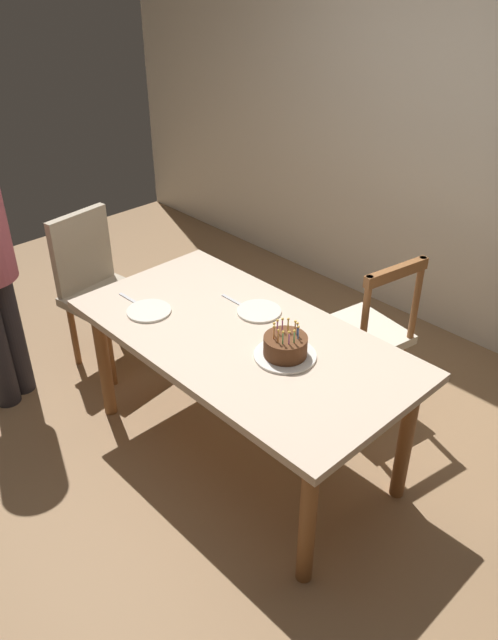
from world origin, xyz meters
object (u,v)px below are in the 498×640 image
(birthday_cake, at_px, (285,348))
(plate_far_side, at_px, (259,311))
(dining_table, at_px, (242,350))
(chair_spindle_back, at_px, (363,335))
(chair_upholstered, at_px, (97,283))
(plate_near_celebrant, at_px, (149,311))

(birthday_cake, height_order, plate_far_side, birthday_cake)
(dining_table, bearing_deg, plate_far_side, 113.16)
(plate_far_side, xyz_separation_m, chair_spindle_back, (0.25, 0.55, -0.28))
(dining_table, height_order, plate_far_side, plate_far_side)
(dining_table, relative_size, plate_far_side, 7.63)
(chair_upholstered, bearing_deg, chair_spindle_back, 29.72)
(dining_table, bearing_deg, chair_upholstered, -177.91)
(plate_near_celebrant, distance_m, chair_spindle_back, 1.17)
(birthday_cake, bearing_deg, plate_near_celebrant, -163.66)
(plate_far_side, xyz_separation_m, chair_upholstered, (-1.14, -0.24, -0.20))
(birthday_cake, bearing_deg, chair_upholstered, -177.65)
(chair_spindle_back, relative_size, chair_upholstered, 1.00)
(plate_far_side, bearing_deg, birthday_cake, -27.31)
(birthday_cake, bearing_deg, plate_far_side, 152.69)
(birthday_cake, height_order, chair_upholstered, chair_upholstered)
(birthday_cake, relative_size, chair_spindle_back, 0.29)
(dining_table, relative_size, chair_upholstered, 1.77)
(plate_far_side, bearing_deg, dining_table, -66.84)
(plate_near_celebrant, relative_size, plate_far_side, 1.00)
(plate_far_side, bearing_deg, chair_spindle_back, 65.73)
(birthday_cake, distance_m, plate_far_side, 0.39)
(dining_table, height_order, plate_near_celebrant, plate_near_celebrant)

